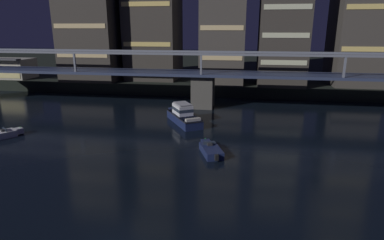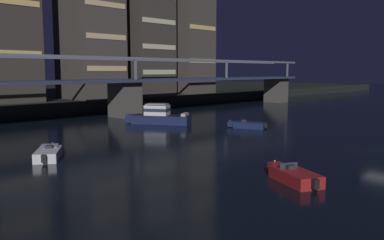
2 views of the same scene
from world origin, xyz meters
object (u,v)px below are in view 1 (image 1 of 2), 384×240
(tower_west_low, at_px, (91,11))
(waterfront_pavilion, at_px, (6,68))
(river_bridge, at_px, (203,81))
(speedboat_mid_left, at_px, (0,135))
(tower_east_tall, at_px, (283,21))
(tower_central, at_px, (224,13))
(cabin_cruiser_near_left, at_px, (183,115))
(speedboat_near_right, at_px, (211,150))

(tower_west_low, xyz_separation_m, waterfront_pavilion, (-21.06, -1.65, -12.16))
(river_bridge, relative_size, speedboat_mid_left, 19.41)
(river_bridge, bearing_deg, tower_east_tall, 43.59)
(tower_central, bearing_deg, tower_east_tall, -2.53)
(tower_west_low, bearing_deg, tower_central, 0.46)
(river_bridge, relative_size, cabin_cruiser_near_left, 10.38)
(tower_east_tall, distance_m, speedboat_mid_left, 51.89)
(tower_west_low, relative_size, speedboat_mid_left, 6.11)
(tower_central, distance_m, speedboat_near_right, 38.75)
(tower_west_low, relative_size, tower_central, 1.03)
(river_bridge, xyz_separation_m, tower_central, (2.37, 13.80, 11.64))
(cabin_cruiser_near_left, height_order, speedboat_mid_left, cabin_cruiser_near_left)
(river_bridge, distance_m, speedboat_mid_left, 30.94)
(tower_west_low, height_order, tower_central, tower_west_low)
(speedboat_near_right, xyz_separation_m, speedboat_mid_left, (-26.32, 1.01, 0.00))
(tower_west_low, bearing_deg, cabin_cruiser_near_left, -44.43)
(river_bridge, height_order, tower_central, tower_central)
(tower_central, xyz_separation_m, speedboat_mid_left, (-25.10, -34.38, -15.73))
(tower_central, relative_size, speedboat_mid_left, 5.92)
(speedboat_mid_left, bearing_deg, tower_central, 53.86)
(tower_east_tall, bearing_deg, river_bridge, -136.41)
(tower_west_low, relative_size, speedboat_near_right, 5.71)
(tower_west_low, xyz_separation_m, cabin_cruiser_near_left, (24.17, -23.69, -15.55))
(speedboat_near_right, bearing_deg, river_bridge, 99.41)
(tower_west_low, xyz_separation_m, speedboat_mid_left, (3.01, -34.15, -16.18))
(tower_central, xyz_separation_m, cabin_cruiser_near_left, (-3.95, -23.92, -15.10))
(tower_west_low, relative_size, tower_east_tall, 1.17)
(tower_central, distance_m, speedboat_mid_left, 45.38)
(river_bridge, height_order, waterfront_pavilion, river_bridge)
(tower_west_low, xyz_separation_m, tower_central, (28.11, 0.23, -0.45))
(waterfront_pavilion, xyz_separation_m, speedboat_near_right, (50.38, -33.51, -4.02))
(tower_east_tall, relative_size, cabin_cruiser_near_left, 2.80)
(tower_east_tall, bearing_deg, cabin_cruiser_near_left, -123.57)
(river_bridge, height_order, speedboat_near_right, river_bridge)
(river_bridge, xyz_separation_m, waterfront_pavilion, (-46.80, 11.91, -0.06))
(cabin_cruiser_near_left, bearing_deg, tower_central, 80.63)
(river_bridge, relative_size, speedboat_near_right, 18.13)
(river_bridge, bearing_deg, speedboat_mid_left, -137.85)
(cabin_cruiser_near_left, bearing_deg, tower_east_tall, 56.43)
(waterfront_pavilion, relative_size, cabin_cruiser_near_left, 1.39)
(waterfront_pavilion, height_order, cabin_cruiser_near_left, waterfront_pavilion)
(waterfront_pavilion, relative_size, speedboat_mid_left, 2.61)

